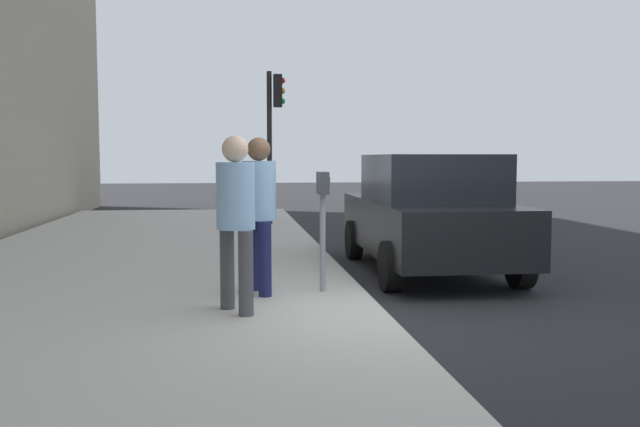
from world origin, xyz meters
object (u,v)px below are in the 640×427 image
(parked_sedan_near, at_px, (428,213))
(pedestrian_at_meter, at_px, (259,201))
(traffic_signal, at_px, (274,122))
(parking_meter, at_px, (323,206))
(pedestrian_bystander, at_px, (236,208))

(parked_sedan_near, bearing_deg, pedestrian_at_meter, 127.58)
(pedestrian_at_meter, relative_size, traffic_signal, 0.50)
(parking_meter, relative_size, parked_sedan_near, 0.32)
(parked_sedan_near, distance_m, traffic_signal, 6.84)
(pedestrian_at_meter, distance_m, pedestrian_bystander, 0.98)
(pedestrian_at_meter, distance_m, traffic_signal, 8.49)
(traffic_signal, bearing_deg, parked_sedan_near, -163.23)
(pedestrian_bystander, distance_m, parked_sedan_near, 4.12)
(parking_meter, xyz_separation_m, parked_sedan_near, (1.98, -1.86, -0.27))
(parking_meter, xyz_separation_m, traffic_signal, (8.32, 0.06, 1.41))
(parking_meter, relative_size, pedestrian_at_meter, 0.78)
(parking_meter, height_order, parked_sedan_near, parked_sedan_near)
(parking_meter, bearing_deg, traffic_signal, 0.38)
(parking_meter, relative_size, traffic_signal, 0.39)
(pedestrian_bystander, distance_m, traffic_signal, 9.44)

